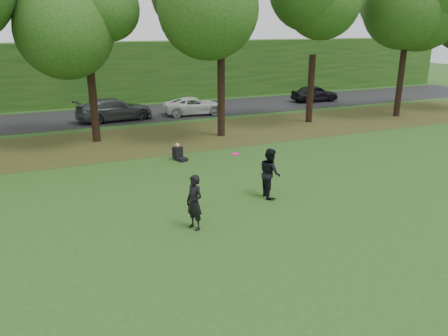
# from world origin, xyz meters

# --- Properties ---
(ground) EXTENTS (120.00, 120.00, 0.00)m
(ground) POSITION_xyz_m (0.00, 0.00, 0.00)
(ground) COLOR #264F18
(ground) RESTS_ON ground
(leaf_litter) EXTENTS (60.00, 7.00, 0.01)m
(leaf_litter) POSITION_xyz_m (0.00, 13.00, 0.01)
(leaf_litter) COLOR #443318
(leaf_litter) RESTS_ON ground
(street) EXTENTS (70.00, 7.00, 0.02)m
(street) POSITION_xyz_m (0.00, 21.00, 0.01)
(street) COLOR black
(street) RESTS_ON ground
(far_hedge) EXTENTS (70.00, 3.00, 5.00)m
(far_hedge) POSITION_xyz_m (0.00, 27.00, 2.50)
(far_hedge) COLOR #194614
(far_hedge) RESTS_ON ground
(player_left) EXTENTS (0.64, 0.77, 1.81)m
(player_left) POSITION_xyz_m (-1.73, 1.09, 0.90)
(player_left) COLOR black
(player_left) RESTS_ON ground
(player_right) EXTENTS (0.85, 1.02, 1.90)m
(player_right) POSITION_xyz_m (1.83, 2.57, 0.95)
(player_right) COLOR black
(player_right) RESTS_ON ground
(parked_cars) EXTENTS (39.51, 3.58, 1.51)m
(parked_cars) POSITION_xyz_m (-1.63, 19.65, 0.71)
(parked_cars) COLOR black
(parked_cars) RESTS_ON street
(frisbee) EXTENTS (0.37, 0.37, 0.05)m
(frisbee) POSITION_xyz_m (-0.04, 1.70, 2.15)
(frisbee) COLOR #ED1381
(frisbee) RESTS_ON ground
(seated_person) EXTENTS (0.63, 0.83, 0.83)m
(seated_person) POSITION_xyz_m (0.14, 8.55, 0.31)
(seated_person) COLOR black
(seated_person) RESTS_ON ground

